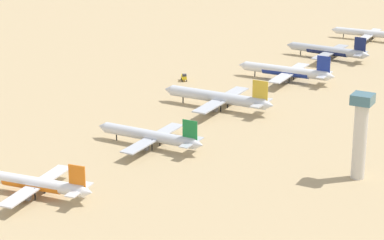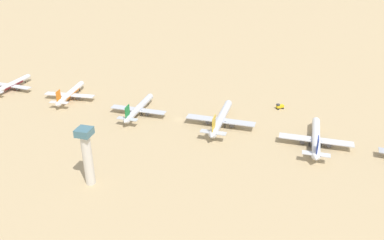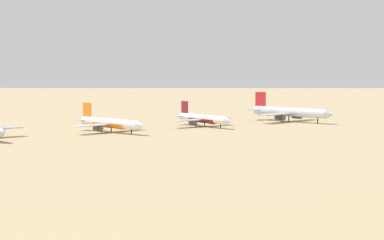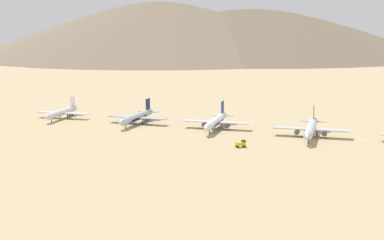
% 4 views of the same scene
% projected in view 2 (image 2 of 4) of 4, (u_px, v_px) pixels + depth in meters
% --- Properties ---
extents(ground_plane, '(2421.59, 2421.59, 0.00)m').
position_uv_depth(ground_plane, '(178.00, 119.00, 265.03)').
color(ground_plane, tan).
extents(parked_jet_2, '(52.20, 42.26, 15.10)m').
position_uv_depth(parked_jet_2, '(316.00, 138.00, 232.36)').
color(parked_jet_2, silver).
rests_on(parked_jet_2, ground).
extents(parked_jet_3, '(54.99, 44.55, 15.89)m').
position_uv_depth(parked_jet_3, '(221.00, 118.00, 254.49)').
color(parked_jet_3, silver).
rests_on(parked_jet_3, ground).
extents(parked_jet_4, '(47.97, 38.87, 13.86)m').
position_uv_depth(parked_jet_4, '(139.00, 108.00, 270.01)').
color(parked_jet_4, silver).
rests_on(parked_jet_4, ground).
extents(parked_jet_5, '(46.50, 37.88, 13.40)m').
position_uv_depth(parked_jet_5, '(70.00, 93.00, 293.61)').
color(parked_jet_5, white).
rests_on(parked_jet_5, ground).
extents(parked_jet_6, '(43.65, 35.48, 12.59)m').
position_uv_depth(parked_jet_6, '(12.00, 84.00, 310.57)').
color(parked_jet_6, silver).
rests_on(parked_jet_6, ground).
extents(service_truck, '(5.08, 5.66, 3.90)m').
position_uv_depth(service_truck, '(280.00, 106.00, 279.17)').
color(service_truck, yellow).
rests_on(service_truck, ground).
extents(control_tower, '(7.20, 7.20, 31.03)m').
position_uv_depth(control_tower, '(87.00, 154.00, 193.00)').
color(control_tower, beige).
rests_on(control_tower, ground).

